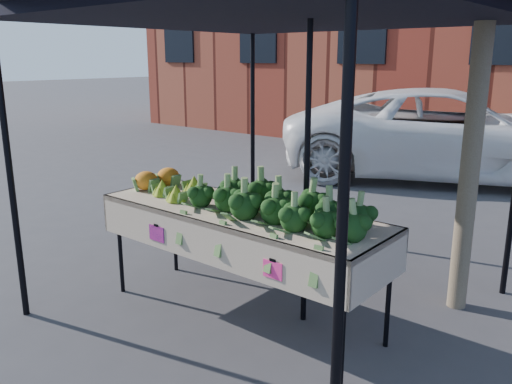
% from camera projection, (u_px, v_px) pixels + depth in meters
% --- Properties ---
extents(ground, '(90.00, 90.00, 0.00)m').
position_uv_depth(ground, '(257.00, 318.00, 4.23)').
color(ground, '#363639').
extents(table, '(2.40, 0.81, 0.90)m').
position_uv_depth(table, '(240.00, 264.00, 4.16)').
color(table, '#B8A78D').
rests_on(table, ground).
extents(canopy, '(3.16, 3.16, 2.74)m').
position_uv_depth(canopy, '(276.00, 144.00, 4.15)').
color(canopy, black).
rests_on(canopy, ground).
extents(broccoli_heap, '(1.55, 0.58, 0.27)m').
position_uv_depth(broccoli_heap, '(279.00, 200.00, 3.81)').
color(broccoli_heap, '#19340F').
rests_on(broccoli_heap, table).
extents(romanesco_cluster, '(0.44, 0.48, 0.21)m').
position_uv_depth(romanesco_cluster, '(179.00, 184.00, 4.42)').
color(romanesco_cluster, '#94A42B').
rests_on(romanesco_cluster, table).
extents(cauliflower_pair, '(0.24, 0.44, 0.19)m').
position_uv_depth(cauliflower_pair, '(157.00, 178.00, 4.71)').
color(cauliflower_pair, orange).
rests_on(cauliflower_pair, table).
extents(vehicle, '(2.42, 2.94, 5.51)m').
position_uv_depth(vehicle, '(459.00, 12.00, 8.52)').
color(vehicle, white).
rests_on(vehicle, ground).
extents(street_tree, '(2.23, 2.23, 4.39)m').
position_uv_depth(street_tree, '(484.00, 35.00, 3.90)').
color(street_tree, '#1E4C14').
rests_on(street_tree, ground).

